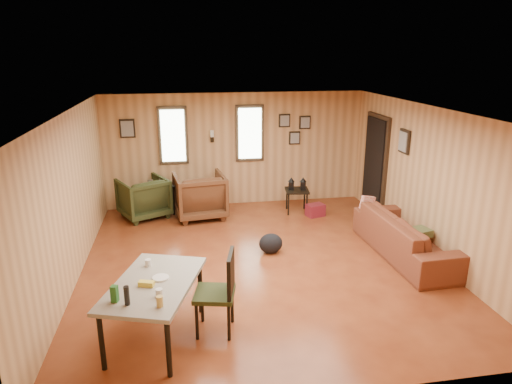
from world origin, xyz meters
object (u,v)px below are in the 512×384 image
(side_table, at_px, (297,189))
(dining_table, at_px, (153,288))
(recliner_brown, at_px, (200,193))
(recliner_green, at_px, (143,196))
(end_table, at_px, (157,194))
(sofa, at_px, (409,229))

(side_table, xyz_separation_m, dining_table, (-2.71, -3.98, 0.15))
(recliner_brown, distance_m, recliner_green, 1.13)
(side_table, height_order, dining_table, dining_table)
(recliner_brown, distance_m, end_table, 0.90)
(sofa, distance_m, recliner_brown, 4.03)
(sofa, relative_size, end_table, 3.04)
(sofa, height_order, dining_table, dining_table)
(sofa, height_order, recliner_green, sofa)
(end_table, bearing_deg, recliner_brown, -19.82)
(end_table, distance_m, side_table, 2.86)
(recliner_brown, xyz_separation_m, end_table, (-0.85, 0.31, -0.07))
(end_table, bearing_deg, dining_table, -88.30)
(sofa, xyz_separation_m, side_table, (-1.26, 2.34, 0.06))
(recliner_green, height_order, side_table, recliner_green)
(sofa, bearing_deg, recliner_brown, 51.76)
(recliner_brown, xyz_separation_m, dining_table, (-0.72, -4.02, 0.17))
(side_table, bearing_deg, dining_table, -124.22)
(dining_table, bearing_deg, sofa, 40.53)
(recliner_green, bearing_deg, sofa, 123.14)
(sofa, bearing_deg, side_table, 26.30)
(dining_table, bearing_deg, recliner_green, 113.50)
(sofa, relative_size, side_table, 3.10)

